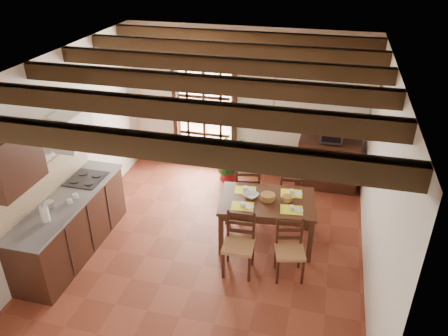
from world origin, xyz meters
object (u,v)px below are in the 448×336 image
(kitchen_counter, at_px, (71,224))
(chair_near_right, at_px, (289,260))
(dining_table, at_px, (267,205))
(chair_near_left, at_px, (239,254))
(pendant_lamp, at_px, (273,114))
(crt_tv, at_px, (332,132))
(chair_far_right, at_px, (289,203))
(sideboard, at_px, (328,164))
(potted_plant, at_px, (228,153))
(chair_far_left, at_px, (247,199))

(kitchen_counter, height_order, chair_near_right, kitchen_counter)
(dining_table, relative_size, chair_near_right, 1.75)
(chair_near_left, relative_size, pendant_lamp, 1.08)
(kitchen_counter, relative_size, crt_tv, 5.47)
(dining_table, height_order, crt_tv, crt_tv)
(chair_near_left, bearing_deg, chair_far_right, 68.22)
(chair_near_right, height_order, crt_tv, crt_tv)
(kitchen_counter, distance_m, dining_table, 2.89)
(chair_near_left, relative_size, sideboard, 0.83)
(crt_tv, height_order, potted_plant, potted_plant)
(potted_plant, bearing_deg, chair_near_right, -58.98)
(kitchen_counter, relative_size, chair_far_left, 2.48)
(chair_far_left, xyz_separation_m, crt_tv, (1.25, 1.25, 0.83))
(dining_table, height_order, chair_far_right, chair_far_right)
(kitchen_counter, height_order, sideboard, kitchen_counter)
(chair_far_right, bearing_deg, sideboard, -125.69)
(sideboard, bearing_deg, dining_table, -112.47)
(sideboard, height_order, crt_tv, crt_tv)
(chair_near_right, relative_size, sideboard, 0.78)
(sideboard, bearing_deg, pendant_lamp, -113.60)
(pendant_lamp, bearing_deg, chair_far_right, 67.86)
(chair_far_right, relative_size, potted_plant, 0.42)
(chair_far_left, relative_size, crt_tv, 2.21)
(dining_table, height_order, chair_near_left, chair_near_left)
(chair_far_left, relative_size, sideboard, 0.83)
(chair_far_left, xyz_separation_m, pendant_lamp, (0.43, -0.57, 1.79))
(chair_near_left, xyz_separation_m, sideboard, (1.09, 2.67, 0.18))
(chair_far_right, distance_m, sideboard, 1.31)
(kitchen_counter, bearing_deg, chair_far_left, 34.19)
(crt_tv, bearing_deg, dining_table, -114.54)
(chair_near_right, bearing_deg, dining_table, 108.96)
(dining_table, distance_m, sideboard, 2.10)
(chair_near_right, xyz_separation_m, chair_far_left, (-0.86, 1.34, 0.02))
(chair_near_right, distance_m, crt_tv, 2.75)
(kitchen_counter, xyz_separation_m, chair_far_right, (3.01, 1.65, -0.21))
(chair_far_left, distance_m, chair_far_right, 0.70)
(crt_tv, relative_size, pendant_lamp, 0.49)
(chair_near_left, distance_m, chair_far_left, 1.43)
(chair_near_right, distance_m, pendant_lamp, 2.01)
(chair_near_left, height_order, crt_tv, crt_tv)
(sideboard, relative_size, pendant_lamp, 1.29)
(sideboard, height_order, pendant_lamp, pendant_lamp)
(crt_tv, bearing_deg, kitchen_counter, -142.98)
(chair_near_right, relative_size, chair_far_left, 0.94)
(crt_tv, relative_size, potted_plant, 0.20)
(chair_far_right, height_order, crt_tv, crt_tv)
(chair_near_left, height_order, sideboard, sideboard)
(dining_table, xyz_separation_m, pendant_lamp, (0.00, 0.10, 1.42))
(dining_table, relative_size, chair_near_left, 1.64)
(chair_far_left, height_order, crt_tv, crt_tv)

